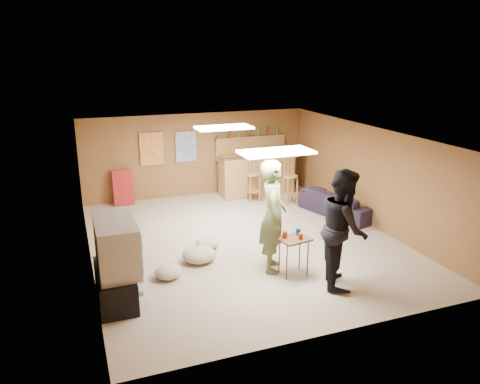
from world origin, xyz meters
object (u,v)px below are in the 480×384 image
object	(u,v)px
tv_body	(117,246)
person_olive	(273,216)
person_black	(343,228)
bar_counter	(256,175)
tray_table	(293,256)
sofa	(338,203)

from	to	relation	value
tv_body	person_olive	size ratio (longest dim) A/B	0.55
tv_body	person_black	size ratio (longest dim) A/B	0.56
bar_counter	tray_table	distance (m)	4.80
tv_body	sofa	bearing A→B (deg)	22.63
person_olive	bar_counter	bearing A→B (deg)	5.77
tv_body	tray_table	size ratio (longest dim) A/B	1.63
person_olive	sofa	distance (m)	3.47
person_olive	tray_table	bearing A→B (deg)	-117.18
bar_counter	person_olive	xyz separation A→B (m)	(-1.47, -4.32, 0.45)
person_black	tv_body	bearing A→B (deg)	102.81
bar_counter	person_olive	distance (m)	4.58
tv_body	person_black	world-z (taller)	person_black
tray_table	tv_body	bearing A→B (deg)	176.33
bar_counter	sofa	distance (m)	2.54
sofa	tray_table	bearing A→B (deg)	119.41
bar_counter	person_black	xyz separation A→B (m)	(-0.61, -5.21, 0.44)
tv_body	person_black	distance (m)	3.62
sofa	bar_counter	bearing A→B (deg)	12.73
person_olive	tv_body	bearing A→B (deg)	117.39
person_olive	person_black	size ratio (longest dim) A/B	1.01
tv_body	bar_counter	world-z (taller)	tv_body
sofa	person_olive	bearing A→B (deg)	112.51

